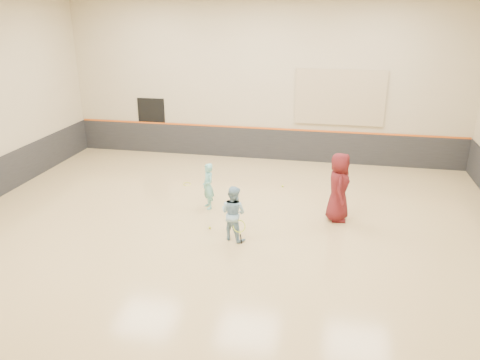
% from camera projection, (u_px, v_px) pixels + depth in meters
% --- Properties ---
extents(room, '(15.04, 12.04, 6.22)m').
position_uv_depth(room, '(229.00, 196.00, 12.53)').
color(room, tan).
rests_on(room, ground).
extents(wainscot_back, '(14.90, 0.04, 1.20)m').
position_uv_depth(wainscot_back, '(263.00, 144.00, 18.09)').
color(wainscot_back, '#232326').
rests_on(wainscot_back, floor).
extents(accent_stripe, '(14.90, 0.03, 0.06)m').
position_uv_depth(accent_stripe, '(263.00, 128.00, 17.87)').
color(accent_stripe, '#D85914').
rests_on(accent_stripe, wall_back).
extents(acoustic_panel, '(3.20, 0.08, 2.00)m').
position_uv_depth(acoustic_panel, '(340.00, 97.00, 16.89)').
color(acoustic_panel, tan).
rests_on(acoustic_panel, wall_back).
extents(doorway, '(1.10, 0.05, 2.20)m').
position_uv_depth(doorway, '(152.00, 126.00, 18.76)').
color(doorway, black).
rests_on(doorway, floor).
extents(girl, '(0.55, 0.60, 1.37)m').
position_uv_depth(girl, '(208.00, 186.00, 13.60)').
color(girl, '#6FC1BC').
rests_on(girl, floor).
extents(instructor, '(0.86, 0.78, 1.44)m').
position_uv_depth(instructor, '(233.00, 213.00, 11.75)').
color(instructor, '#81ABC7').
rests_on(instructor, floor).
extents(young_man, '(0.65, 0.96, 1.93)m').
position_uv_depth(young_man, '(339.00, 187.00, 12.75)').
color(young_man, '#581418').
rests_on(young_man, floor).
extents(held_racket, '(0.43, 0.43, 0.63)m').
position_uv_depth(held_racket, '(239.00, 226.00, 11.63)').
color(held_racket, '#BFD82F').
rests_on(held_racket, instructor).
extents(spare_racket, '(0.59, 0.59, 0.13)m').
position_uv_depth(spare_racket, '(187.00, 183.00, 15.60)').
color(spare_racket, yellow).
rests_on(spare_racket, floor).
extents(ball_under_racket, '(0.07, 0.07, 0.07)m').
position_uv_depth(ball_under_racket, '(210.00, 228.00, 12.50)').
color(ball_under_racket, '#CDD732').
rests_on(ball_under_racket, floor).
extents(ball_in_hand, '(0.07, 0.07, 0.07)m').
position_uv_depth(ball_in_hand, '(342.00, 180.00, 12.57)').
color(ball_in_hand, gold).
rests_on(ball_in_hand, young_man).
extents(ball_beside_spare, '(0.07, 0.07, 0.07)m').
position_uv_depth(ball_beside_spare, '(283.00, 186.00, 15.40)').
color(ball_beside_spare, '#D3EE37').
rests_on(ball_beside_spare, floor).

